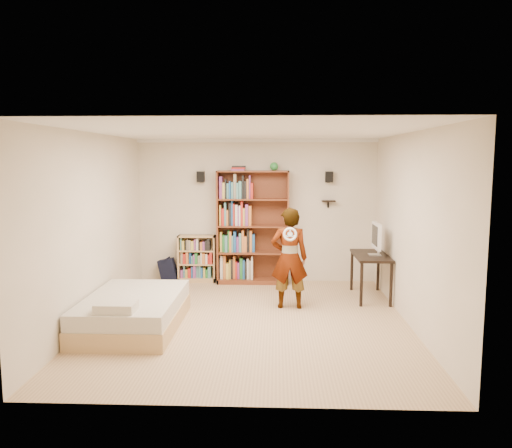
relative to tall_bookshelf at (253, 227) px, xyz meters
The scene contains 14 objects.
ground 2.54m from the tall_bookshelf, 88.40° to the right, with size 4.50×5.00×0.01m, color tan.
room_shell 2.41m from the tall_bookshelf, 88.40° to the right, with size 4.52×5.02×2.71m.
crown_molding 2.81m from the tall_bookshelf, 88.40° to the right, with size 4.50×5.00×0.06m.
speaker_left 1.37m from the tall_bookshelf, behind, with size 0.14×0.12×0.20m, color black.
speaker_right 1.70m from the tall_bookshelf, ahead, with size 0.14×0.12×0.20m, color black.
wall_shelf 1.50m from the tall_bookshelf, ahead, with size 0.25×0.16×0.03m, color black.
tall_bookshelf is the anchor object (origin of this frame).
low_bookshelf 1.24m from the tall_bookshelf, behind, with size 0.71×0.27×0.89m, color tan, non-canonical shape.
computer_desk 2.35m from the tall_bookshelf, 25.68° to the right, with size 0.55×1.09×0.74m, color black, non-canonical shape.
imac 2.31m from the tall_bookshelf, 26.40° to the right, with size 0.11×0.54×0.54m, color white, non-canonical shape.
daybed 3.13m from the tall_bookshelf, 120.47° to the right, with size 1.25×1.93×0.57m, color beige, non-canonical shape.
person 1.73m from the tall_bookshelf, 67.90° to the right, with size 0.58×0.38×1.59m, color black.
wii_wheel 1.99m from the tall_bookshelf, 71.12° to the right, with size 0.21×0.21×0.04m, color white.
navy_bag 1.83m from the tall_bookshelf, behind, with size 0.33×0.22×0.45m, color black, non-canonical shape.
Camera 1 is at (0.36, -6.94, 2.32)m, focal length 35.00 mm.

